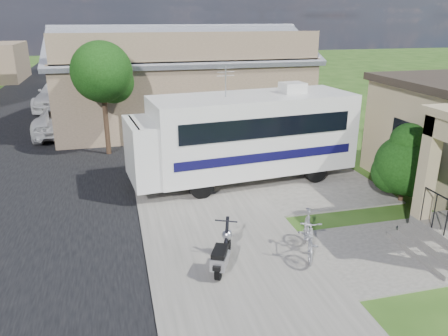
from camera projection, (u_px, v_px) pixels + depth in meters
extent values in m
plane|color=#204111|center=(268.00, 248.00, 10.84)|extent=(120.00, 120.00, 0.00)
cube|color=black|center=(18.00, 153.00, 18.24)|extent=(9.00, 80.00, 0.02)
cube|color=#5D5A53|center=(173.00, 142.00, 19.75)|extent=(4.00, 80.00, 0.06)
cube|color=#5D5A53|center=(265.00, 179.00, 15.30)|extent=(7.00, 6.00, 0.05)
cube|color=#5D5A53|center=(399.00, 252.00, 10.62)|extent=(4.00, 3.00, 0.05)
cube|color=black|center=(402.00, 139.00, 14.02)|extent=(0.04, 1.10, 1.20)
cube|color=#5D5A53|center=(432.00, 249.00, 10.46)|extent=(0.40, 2.16, 0.32)
cube|color=#5D5A53|center=(419.00, 254.00, 10.40)|extent=(0.35, 2.16, 0.16)
cube|color=tan|center=(428.00, 168.00, 10.93)|extent=(0.35, 0.35, 2.70)
cube|color=brown|center=(180.00, 89.00, 23.05)|extent=(12.00, 8.00, 3.60)
cube|color=#585963|center=(185.00, 45.00, 20.45)|extent=(12.50, 4.40, 1.78)
cube|color=#585963|center=(173.00, 41.00, 24.11)|extent=(12.50, 4.40, 1.78)
cube|color=#585963|center=(178.00, 28.00, 22.05)|extent=(12.50, 0.50, 0.22)
cube|color=brown|center=(192.00, 48.00, 18.71)|extent=(11.76, 0.20, 1.30)
cylinder|color=black|center=(106.00, 117.00, 17.67)|extent=(0.20, 0.20, 3.15)
sphere|color=black|center=(102.00, 72.00, 17.08)|extent=(2.40, 2.40, 2.40)
sphere|color=black|center=(113.00, 82.00, 17.50)|extent=(1.68, 1.68, 1.68)
cylinder|color=black|center=(106.00, 81.00, 26.80)|extent=(0.20, 0.20, 3.29)
sphere|color=black|center=(103.00, 50.00, 26.18)|extent=(2.40, 2.40, 2.40)
sphere|color=black|center=(111.00, 57.00, 26.61)|extent=(1.68, 1.68, 1.68)
cylinder|color=black|center=(106.00, 68.00, 35.08)|extent=(0.20, 0.20, 3.01)
sphere|color=black|center=(104.00, 45.00, 34.51)|extent=(2.40, 2.40, 2.40)
sphere|color=black|center=(110.00, 51.00, 34.93)|extent=(1.68, 1.68, 1.68)
cube|color=silver|center=(252.00, 132.00, 14.83)|extent=(7.02, 3.12, 2.53)
cube|color=silver|center=(141.00, 152.00, 13.69)|extent=(1.01, 2.38, 1.95)
cube|color=black|center=(135.00, 136.00, 13.46)|extent=(0.27, 2.06, 0.88)
cube|color=black|center=(269.00, 128.00, 13.59)|extent=(5.76, 0.62, 0.63)
cube|color=black|center=(239.00, 112.00, 15.77)|extent=(5.76, 0.62, 0.63)
cube|color=#0C0A35|center=(267.00, 157.00, 13.91)|extent=(6.10, 0.65, 0.29)
cube|color=#0C0A35|center=(239.00, 138.00, 16.08)|extent=(6.10, 0.65, 0.29)
cube|color=silver|center=(293.00, 88.00, 14.83)|extent=(0.84, 0.76, 0.34)
cylinder|color=#AAA9B0|center=(226.00, 82.00, 13.93)|extent=(0.04, 0.04, 0.97)
cylinder|color=black|center=(201.00, 186.00, 13.59)|extent=(0.80, 0.35, 0.78)
cylinder|color=black|center=(183.00, 165.00, 15.49)|extent=(0.80, 0.35, 0.78)
cylinder|color=black|center=(315.00, 171.00, 14.92)|extent=(0.80, 0.35, 0.78)
cylinder|color=black|center=(286.00, 153.00, 16.81)|extent=(0.80, 0.35, 0.78)
cylinder|color=black|center=(402.00, 191.00, 13.42)|extent=(0.15, 0.15, 0.74)
sphere|color=black|center=(405.00, 165.00, 13.14)|extent=(1.84, 1.84, 1.84)
sphere|color=black|center=(412.00, 150.00, 13.36)|extent=(1.47, 1.47, 1.47)
sphere|color=black|center=(392.00, 172.00, 13.34)|extent=(1.29, 1.29, 1.29)
sphere|color=black|center=(415.00, 179.00, 13.06)|extent=(1.10, 1.10, 1.10)
sphere|color=black|center=(409.00, 142.00, 12.90)|extent=(1.10, 1.10, 1.10)
cylinder|color=black|center=(219.00, 270.00, 9.39)|extent=(0.28, 0.43, 0.42)
cylinder|color=black|center=(227.00, 247.00, 10.36)|extent=(0.28, 0.43, 0.42)
cube|color=#AAA9B0|center=(223.00, 257.00, 9.81)|extent=(0.48, 0.59, 0.08)
cube|color=#AAA9B0|center=(219.00, 260.00, 9.42)|extent=(0.51, 0.61, 0.29)
cube|color=black|center=(220.00, 252.00, 9.40)|extent=(0.50, 0.64, 0.11)
cube|color=black|center=(217.00, 267.00, 9.20)|extent=(0.24, 0.24, 0.10)
cylinder|color=black|center=(227.00, 234.00, 10.17)|extent=(0.20, 0.32, 0.79)
sphere|color=#AAA9B0|center=(227.00, 235.00, 10.26)|extent=(0.27, 0.27, 0.27)
sphere|color=black|center=(228.00, 233.00, 10.33)|extent=(0.11, 0.11, 0.11)
cylinder|color=black|center=(226.00, 221.00, 9.98)|extent=(0.49, 0.25, 0.03)
cube|color=black|center=(227.00, 242.00, 10.32)|extent=(0.23, 0.30, 0.06)
imported|color=#AAA9B0|center=(308.00, 236.00, 10.34)|extent=(1.04, 1.79, 1.04)
imported|color=silver|center=(66.00, 118.00, 21.24)|extent=(2.67, 5.56, 1.53)
imported|color=silver|center=(61.00, 94.00, 27.20)|extent=(3.29, 6.20, 1.71)
cylinder|color=#125A13|center=(405.00, 232.00, 11.46)|extent=(0.39, 0.39, 0.17)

